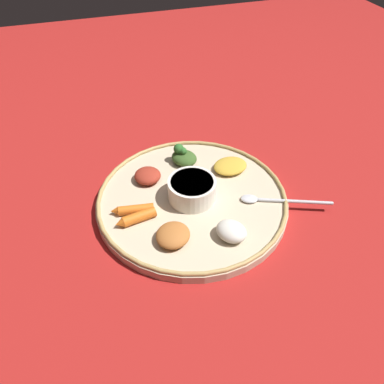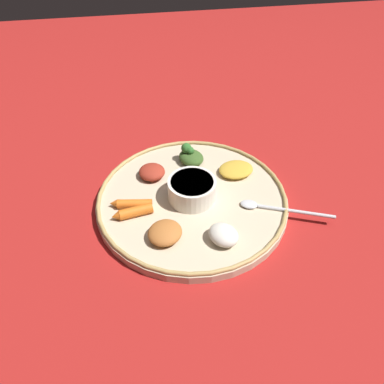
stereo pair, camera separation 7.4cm
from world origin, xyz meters
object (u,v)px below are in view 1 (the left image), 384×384
greens_pile (183,156)px  carrot_outer (136,218)px  spoon (272,200)px  carrot_near_spoon (133,210)px  center_bowl (192,189)px

greens_pile → carrot_outer: size_ratio=0.95×
spoon → carrot_outer: 0.27m
spoon → carrot_outer: size_ratio=2.16×
carrot_near_spoon → carrot_outer: carrot_outer is taller
greens_pile → carrot_outer: bearing=-133.0°
carrot_near_spoon → greens_pile: bearing=41.6°
center_bowl → carrot_near_spoon: center_bowl is taller
spoon → carrot_outer: carrot_outer is taller
center_bowl → spoon: size_ratio=0.55×
greens_pile → spoon: bearing=-53.0°
spoon → greens_pile: size_ratio=2.26×
spoon → greens_pile: greens_pile is taller
greens_pile → carrot_near_spoon: greens_pile is taller
carrot_outer → center_bowl: bearing=14.5°
center_bowl → carrot_near_spoon: bearing=-176.7°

